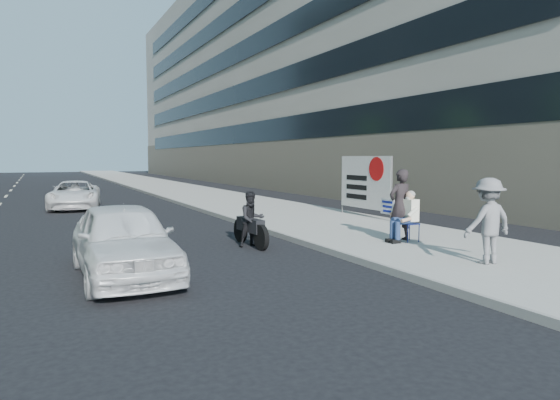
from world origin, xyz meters
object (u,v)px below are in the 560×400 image
white_sedan_near (124,240)px  motorcycle (251,222)px  protest_banner (365,182)px  white_sedan_far (75,195)px  pedestrian_woman (400,205)px  jogger (488,221)px  seated_protester (405,214)px

white_sedan_near → motorcycle: size_ratio=2.06×
protest_banner → white_sedan_near: size_ratio=0.73×
white_sedan_far → motorcycle: 12.84m
pedestrian_woman → white_sedan_far: size_ratio=0.41×
protest_banner → white_sedan_near: 10.57m
protest_banner → white_sedan_near: protest_banner is taller
white_sedan_near → protest_banner: bearing=28.4°
protest_banner → white_sedan_far: protest_banner is taller
jogger → white_sedan_near: (-6.71, 2.68, -0.30)m
jogger → motorcycle: (-3.22, 4.67, -0.38)m
protest_banner → white_sedan_far: size_ratio=0.68×
jogger → white_sedan_far: jogger is taller
pedestrian_woman → motorcycle: 3.86m
seated_protester → white_sedan_far: (-6.93, 14.22, -0.25)m
jogger → white_sedan_far: bearing=-65.9°
seated_protester → pedestrian_woman: (-0.01, 0.17, 0.20)m
seated_protester → white_sedan_near: size_ratio=0.31×
white_sedan_near → white_sedan_far: 14.36m
white_sedan_far → motorcycle: size_ratio=2.20×
motorcycle → jogger: bearing=-58.6°
white_sedan_far → white_sedan_near: bearing=-82.5°
protest_banner → motorcycle: bearing=-151.8°
jogger → protest_banner: size_ratio=0.57×
white_sedan_near → motorcycle: 4.02m
white_sedan_near → motorcycle: (3.49, 1.99, -0.08)m
seated_protester → jogger: jogger is taller
jogger → white_sedan_near: bearing=-19.1°
seated_protester → pedestrian_woman: pedestrian_woman is taller
motorcycle → white_sedan_far: bearing=102.5°
seated_protester → jogger: bearing=-94.9°
jogger → pedestrian_woman: (0.22, 2.99, 0.05)m
pedestrian_woman → seated_protester: bearing=92.9°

